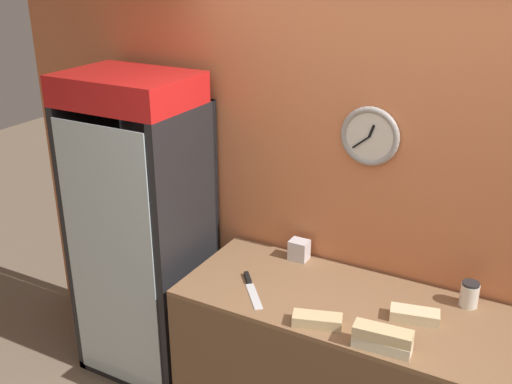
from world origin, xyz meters
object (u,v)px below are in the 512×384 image
sandwich_stack_bottom (382,344)px  condiment_jar (469,294)px  sandwich_flat_left (415,315)px  napkin_dispenser (299,250)px  chefs_knife (250,285)px  sandwich_flat_right (317,320)px  sandwich_stack_middle (383,334)px  beverage_cooler (146,215)px

sandwich_stack_bottom → condiment_jar: 0.63m
sandwich_flat_left → napkin_dispenser: bearing=159.0°
chefs_knife → condiment_jar: 1.14m
sandwich_stack_bottom → napkin_dispenser: napkin_dispenser is taller
sandwich_flat_left → sandwich_flat_right: bearing=-146.6°
sandwich_stack_middle → sandwich_stack_bottom: bearing=0.0°
sandwich_flat_left → chefs_knife: sandwich_flat_left is taller
beverage_cooler → sandwich_flat_right: bearing=-15.5°
sandwich_flat_left → condiment_jar: condiment_jar is taller
beverage_cooler → sandwich_flat_right: size_ratio=7.67×
condiment_jar → sandwich_stack_middle: bearing=-116.2°
sandwich_stack_bottom → sandwich_flat_left: bearing=76.9°
sandwich_stack_bottom → condiment_jar: condiment_jar is taller
sandwich_stack_middle → sandwich_flat_left: size_ratio=1.08×
napkin_dispenser → sandwich_flat_right: bearing=-57.4°
chefs_knife → condiment_jar: bearing=19.3°
sandwich_flat_right → condiment_jar: (0.61, 0.53, 0.04)m
beverage_cooler → sandwich_stack_bottom: (1.67, -0.40, -0.12)m
beverage_cooler → sandwich_flat_left: (1.74, -0.10, -0.12)m
sandwich_stack_bottom → sandwich_flat_right: bearing=174.1°
beverage_cooler → chefs_knife: (0.87, -0.22, -0.14)m
sandwich_stack_bottom → sandwich_flat_left: same height
chefs_knife → condiment_jar: (1.07, 0.38, 0.06)m
sandwich_stack_bottom → condiment_jar: (0.28, 0.56, 0.04)m
napkin_dispenser → chefs_knife: bearing=-103.9°
beverage_cooler → napkin_dispenser: size_ratio=16.52×
beverage_cooler → sandwich_flat_right: (1.33, -0.37, -0.12)m
chefs_knife → sandwich_flat_right: bearing=-18.4°
sandwich_stack_bottom → chefs_knife: size_ratio=0.92×
sandwich_flat_right → chefs_knife: (-0.46, 0.15, -0.02)m
sandwich_stack_middle → chefs_knife: bearing=166.7°
beverage_cooler → napkin_dispenser: 1.00m
sandwich_stack_bottom → sandwich_flat_left: (0.07, 0.30, 0.00)m
sandwich_stack_middle → condiment_jar: size_ratio=2.03×
beverage_cooler → sandwich_stack_middle: (1.67, -0.40, -0.07)m
sandwich_stack_middle → sandwich_flat_right: size_ratio=1.07×
sandwich_flat_left → beverage_cooler: bearing=176.7°
chefs_knife → beverage_cooler: bearing=166.1°
sandwich_stack_bottom → sandwich_stack_middle: sandwich_stack_middle is taller
napkin_dispenser → sandwich_flat_left: bearing=-21.0°
condiment_jar → sandwich_stack_bottom: bearing=-116.2°
sandwich_stack_middle → beverage_cooler: bearing=166.4°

